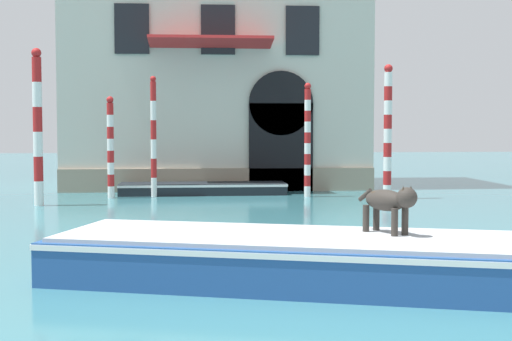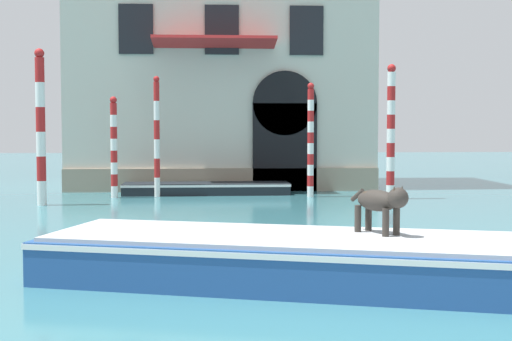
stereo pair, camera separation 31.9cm
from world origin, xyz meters
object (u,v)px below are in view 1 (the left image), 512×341
Objects in this scene: mooring_pole_1 at (308,140)px; mooring_pole_3 at (38,127)px; mooring_pole_0 at (388,131)px; mooring_pole_2 at (154,136)px; boat_moored_near_palazzo at (203,188)px; boat_foreground at (331,258)px; mooring_pole_4 at (111,147)px; dog_on_deck at (389,201)px.

mooring_pole_1 is 0.82× the size of mooring_pole_3.
mooring_pole_2 is at bearing 170.26° from mooring_pole_0.
boat_moored_near_palazzo is 1.52× the size of mooring_pole_1.
mooring_pole_4 reaches higher than boat_foreground.
mooring_pole_2 is (-3.39, 13.33, 1.62)m from boat_foreground.
mooring_pole_2 is at bearing 165.52° from dog_on_deck.
mooring_pole_2 is (-7.46, 1.28, -0.16)m from mooring_pole_0.
mooring_pole_0 reaches higher than boat_moored_near_palazzo.
mooring_pole_3 is at bearing 137.58° from boat_foreground.
mooring_pole_2 is (-4.28, 13.20, 0.81)m from dog_on_deck.
mooring_pole_0 reaches higher than mooring_pole_4.
boat_foreground is 8.79× the size of dog_on_deck.
mooring_pole_2 is at bearing 120.80° from boat_foreground.
mooring_pole_4 is at bearing 171.21° from dog_on_deck.
boat_foreground is at bearing -97.21° from mooring_pole_1.
dog_on_deck is 14.23m from boat_moored_near_palazzo.
boat_foreground is 1.52× the size of boat_moored_near_palazzo.
mooring_pole_2 is (-5.02, 0.43, 0.11)m from mooring_pole_1.
mooring_pole_0 reaches higher than boat_foreground.
boat_foreground is 13.09m from mooring_pole_1.
mooring_pole_1 is at bearing 13.69° from mooring_pole_3.
mooring_pole_0 is 10.70m from mooring_pole_3.
mooring_pole_0 is 1.30× the size of mooring_pole_4.
mooring_pole_2 is at bearing 14.39° from mooring_pole_4.
boat_foreground is 2.31× the size of mooring_pole_1.
boat_foreground is 12.87m from mooring_pole_3.
boat_foreground is 2.64× the size of mooring_pole_4.
mooring_pole_4 is at bearing 126.60° from boat_foreground.
mooring_pole_0 is at bearing 132.62° from dog_on_deck.
mooring_pole_2 reaches higher than dog_on_deck.
mooring_pole_3 reaches higher than mooring_pole_4.
mooring_pole_2 is 4.01m from mooring_pole_3.
dog_on_deck is 13.15m from mooring_pole_3.
mooring_pole_4 is (1.82, 2.08, -0.65)m from mooring_pole_3.
mooring_pole_2 is 1.44m from mooring_pole_4.
mooring_pole_3 is (-4.78, -3.17, 2.09)m from boat_moored_near_palazzo.
boat_moored_near_palazzo is 3.47m from mooring_pole_4.
mooring_pole_3 is (-7.46, 10.77, 1.12)m from dog_on_deck.
dog_on_deck reaches higher than boat_moored_near_palazzo.
boat_foreground is at bearing -75.74° from mooring_pole_2.
mooring_pole_4 is (-2.96, -1.09, 1.45)m from boat_moored_near_palazzo.
dog_on_deck is 0.23× the size of mooring_pole_0.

